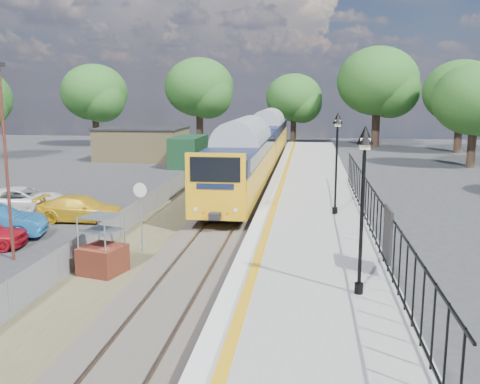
% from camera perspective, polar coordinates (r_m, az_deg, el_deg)
% --- Properties ---
extents(ground, '(120.00, 120.00, 0.00)m').
position_cam_1_polar(ground, '(19.70, -4.95, -8.26)').
color(ground, '#2D2D30').
rests_on(ground, ground).
extents(track_bed, '(5.90, 80.00, 0.29)m').
position_cam_1_polar(track_bed, '(28.93, -1.81, -1.97)').
color(track_bed, '#473F38').
rests_on(track_bed, ground).
extents(platform, '(5.00, 70.00, 0.90)m').
position_cam_1_polar(platform, '(26.86, 7.50, -2.24)').
color(platform, gray).
rests_on(platform, ground).
extents(platform_edge, '(0.90, 70.00, 0.01)m').
position_cam_1_polar(platform_edge, '(26.84, 3.12, -1.18)').
color(platform_edge, silver).
rests_on(platform_edge, platform).
extents(victorian_lamp_south, '(0.44, 0.44, 4.60)m').
position_cam_1_polar(victorian_lamp_south, '(14.43, 13.06, 2.20)').
color(victorian_lamp_south, black).
rests_on(victorian_lamp_south, platform).
extents(victorian_lamp_north, '(0.44, 0.44, 4.60)m').
position_cam_1_polar(victorian_lamp_north, '(24.34, 10.32, 5.54)').
color(victorian_lamp_north, black).
rests_on(victorian_lamp_north, platform).
extents(palisade_fence, '(0.12, 26.00, 2.00)m').
position_cam_1_polar(palisade_fence, '(21.09, 14.00, -2.10)').
color(palisade_fence, black).
rests_on(palisade_fence, platform).
extents(wire_fence, '(0.06, 52.00, 1.20)m').
position_cam_1_polar(wire_fence, '(31.84, -7.79, 0.02)').
color(wire_fence, '#999EA3').
rests_on(wire_fence, ground).
extents(outbuilding, '(10.80, 10.10, 3.12)m').
position_cam_1_polar(outbuilding, '(51.86, -9.48, 5.00)').
color(outbuilding, '#948353').
rests_on(outbuilding, ground).
extents(tree_line, '(56.80, 43.80, 11.88)m').
position_cam_1_polar(tree_line, '(60.28, 4.92, 10.68)').
color(tree_line, '#332319').
rests_on(tree_line, ground).
extents(train, '(2.82, 40.83, 3.51)m').
position_cam_1_polar(train, '(43.70, 2.01, 5.22)').
color(train, gold).
rests_on(train, ground).
extents(brick_plinth, '(1.65, 1.65, 2.17)m').
position_cam_1_polar(brick_plinth, '(19.43, -14.49, -5.60)').
color(brick_plinth, brown).
rests_on(brick_plinth, ground).
extents(speed_sign, '(0.57, 0.15, 2.86)m').
position_cam_1_polar(speed_sign, '(21.50, -10.55, -1.41)').
color(speed_sign, '#999EA3').
rests_on(speed_sign, ground).
extents(carpark_lamp, '(0.25, 0.50, 7.42)m').
position_cam_1_polar(carpark_lamp, '(21.72, -23.77, 4.02)').
color(carpark_lamp, '#55271C').
rests_on(carpark_lamp, ground).
extents(car_yellow, '(4.46, 1.94, 1.28)m').
position_cam_1_polar(car_yellow, '(27.86, -16.58, -1.74)').
color(car_yellow, gold).
rests_on(car_yellow, ground).
extents(car_white, '(5.41, 3.32, 1.40)m').
position_cam_1_polar(car_white, '(30.78, -22.27, -0.84)').
color(car_white, white).
rests_on(car_white, ground).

